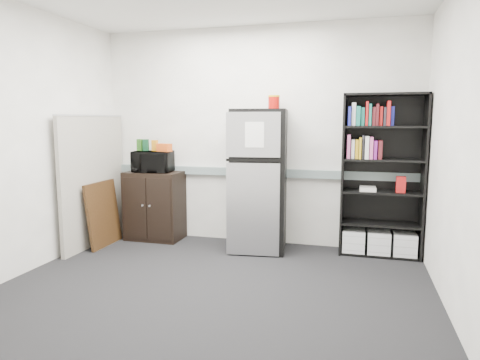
{
  "coord_description": "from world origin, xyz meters",
  "views": [
    {
      "loc": [
        1.24,
        -3.51,
        1.55
      ],
      "look_at": [
        0.04,
        0.9,
        0.91
      ],
      "focal_mm": 32.0,
      "sensor_mm": 36.0,
      "label": 1
    }
  ],
  "objects": [
    {
      "name": "wall_back",
      "position": [
        0.0,
        1.75,
        1.35
      ],
      "size": [
        4.0,
        0.02,
        2.7
      ],
      "primitive_type": "cube",
      "color": "silver",
      "rests_on": "floor"
    },
    {
      "name": "electrical_raceway",
      "position": [
        0.0,
        1.72,
        0.9
      ],
      "size": [
        3.92,
        0.05,
        0.1
      ],
      "primitive_type": "cube",
      "color": "gray",
      "rests_on": "wall_back"
    },
    {
      "name": "floor",
      "position": [
        0.0,
        0.0,
        0.0
      ],
      "size": [
        4.0,
        4.0,
        0.0
      ],
      "primitive_type": "plane",
      "color": "black",
      "rests_on": "ground"
    },
    {
      "name": "snack_bag",
      "position": [
        -1.12,
        1.47,
        1.21
      ],
      "size": [
        0.2,
        0.14,
        0.1
      ],
      "primitive_type": "cube",
      "rotation": [
        0.0,
        0.0,
        -0.24
      ],
      "color": "#CE4C14",
      "rests_on": "microwave"
    },
    {
      "name": "wall_right",
      "position": [
        2.0,
        0.0,
        1.35
      ],
      "size": [
        0.02,
        3.5,
        2.7
      ],
      "primitive_type": "cube",
      "color": "silver",
      "rests_on": "floor"
    },
    {
      "name": "snack_box_a",
      "position": [
        -1.49,
        1.52,
        1.23
      ],
      "size": [
        0.08,
        0.06,
        0.15
      ],
      "primitive_type": "cube",
      "rotation": [
        0.0,
        0.0,
        -0.15
      ],
      "color": "#255618",
      "rests_on": "microwave"
    },
    {
      "name": "cabinet",
      "position": [
        -1.29,
        1.5,
        0.45
      ],
      "size": [
        0.71,
        0.48,
        0.89
      ],
      "color": "black",
      "rests_on": "floor"
    },
    {
      "name": "bookshelf",
      "position": [
        1.53,
        1.57,
        0.91
      ],
      "size": [
        0.9,
        0.34,
        1.85
      ],
      "color": "black",
      "rests_on": "floor"
    },
    {
      "name": "snack_box_b",
      "position": [
        -1.4,
        1.52,
        1.23
      ],
      "size": [
        0.08,
        0.06,
        0.15
      ],
      "primitive_type": "cube",
      "rotation": [
        0.0,
        0.0,
        0.18
      ],
      "color": "#0C361C",
      "rests_on": "microwave"
    },
    {
      "name": "refrigerator",
      "position": [
        0.13,
        1.42,
        0.84
      ],
      "size": [
        0.7,
        0.73,
        1.68
      ],
      "rotation": [
        0.0,
        0.0,
        0.12
      ],
      "color": "black",
      "rests_on": "floor"
    },
    {
      "name": "framed_poster",
      "position": [
        -1.77,
        1.05,
        0.4
      ],
      "size": [
        0.13,
        0.62,
        0.8
      ],
      "rotation": [
        0.0,
        -0.11,
        0.0
      ],
      "color": "#321D0D",
      "rests_on": "floor"
    },
    {
      "name": "snack_box_c",
      "position": [
        -1.28,
        1.52,
        1.23
      ],
      "size": [
        0.07,
        0.06,
        0.14
      ],
      "primitive_type": "cube",
      "rotation": [
        0.0,
        0.0,
        -0.08
      ],
      "color": "#C47912",
      "rests_on": "microwave"
    },
    {
      "name": "coffee_can",
      "position": [
        0.27,
        1.55,
        1.77
      ],
      "size": [
        0.14,
        0.14,
        0.19
      ],
      "color": "#A70D07",
      "rests_on": "refrigerator"
    },
    {
      "name": "microwave",
      "position": [
        -1.29,
        1.48,
        1.03
      ],
      "size": [
        0.53,
        0.39,
        0.27
      ],
      "primitive_type": "imported",
      "rotation": [
        0.0,
        0.0,
        0.14
      ],
      "color": "black",
      "rests_on": "cabinet"
    },
    {
      "name": "cubicle_partition",
      "position": [
        -1.9,
        1.08,
        0.81
      ],
      "size": [
        0.06,
        1.3,
        1.62
      ],
      "color": "gray",
      "rests_on": "floor"
    },
    {
      "name": "wall_left",
      "position": [
        -2.0,
        0.0,
        1.35
      ],
      "size": [
        0.02,
        3.5,
        2.7
      ],
      "primitive_type": "cube",
      "color": "silver",
      "rests_on": "floor"
    },
    {
      "name": "wall_note",
      "position": [
        -0.35,
        1.74,
        1.55
      ],
      "size": [
        0.14,
        0.0,
        0.1
      ],
      "primitive_type": "cube",
      "color": "white",
      "rests_on": "wall_back"
    }
  ]
}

